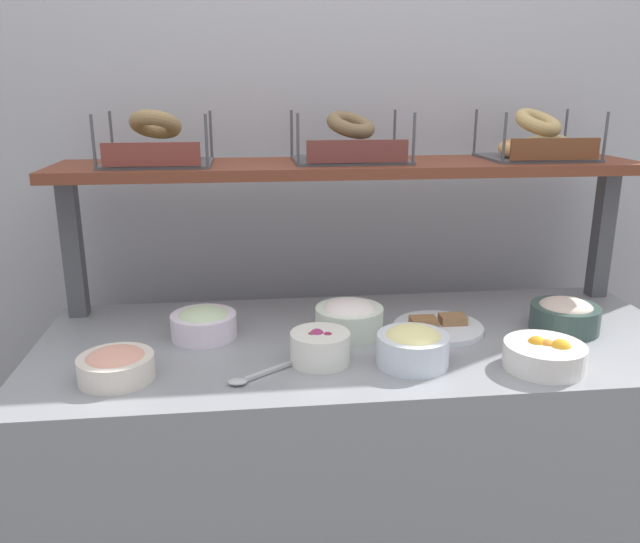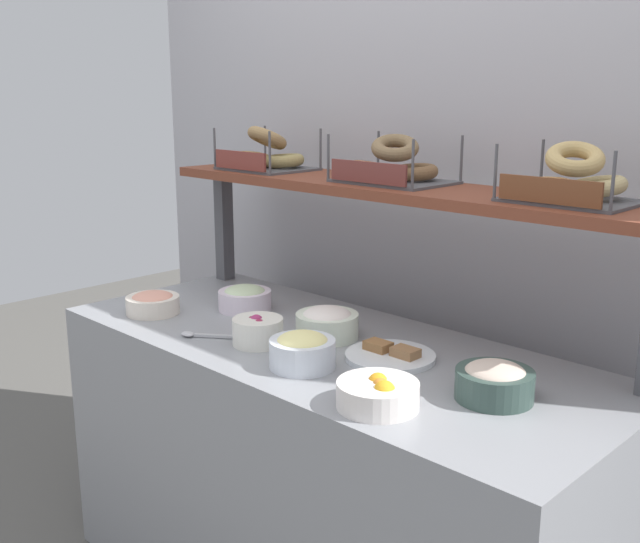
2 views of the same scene
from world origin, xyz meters
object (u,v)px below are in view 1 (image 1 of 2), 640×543
object	(u,v)px
bowl_beet_salad	(320,347)
serving_spoon_near_plate	(252,377)
bowl_egg_salad	(413,346)
serving_plate_white	(438,327)
bagel_basket_sesame	(536,143)
bowl_cream_cheese	(349,317)
bagel_basket_everything	(156,147)
bowl_lox_spread	(116,365)
bowl_tuna_salad	(565,315)
bowl_fruit_salad	(545,355)
bagel_basket_cinnamon_raisin	(349,145)
bowl_scallion_spread	(204,323)

from	to	relation	value
bowl_beet_salad	serving_spoon_near_plate	size ratio (longest dim) A/B	0.92
bowl_egg_salad	serving_plate_white	xyz separation A→B (m)	(0.13, 0.20, -0.04)
bowl_egg_salad	bagel_basket_sesame	xyz separation A→B (m)	(0.47, 0.46, 0.43)
bowl_cream_cheese	bagel_basket_everything	size ratio (longest dim) A/B	0.62
bowl_beet_salad	bowl_lox_spread	xyz separation A→B (m)	(-0.47, -0.04, -0.01)
bowl_cream_cheese	bowl_tuna_salad	xyz separation A→B (m)	(0.58, -0.05, -0.00)
bowl_lox_spread	bagel_basket_sesame	bearing A→B (deg)	21.58
bowl_fruit_salad	bagel_basket_everything	world-z (taller)	bagel_basket_everything
serving_plate_white	serving_spoon_near_plate	distance (m)	0.56
bowl_lox_spread	serving_plate_white	size ratio (longest dim) A/B	0.70
bowl_lox_spread	bagel_basket_sesame	xyz separation A→B (m)	(1.16, 0.46, 0.44)
bowl_cream_cheese	serving_plate_white	bearing A→B (deg)	-2.34
bowl_egg_salad	bowl_fruit_salad	size ratio (longest dim) A/B	0.91
serving_spoon_near_plate	bagel_basket_cinnamon_raisin	world-z (taller)	bagel_basket_cinnamon_raisin
bowl_beet_salad	bagel_basket_sesame	size ratio (longest dim) A/B	0.47
bowl_scallion_spread	serving_plate_white	size ratio (longest dim) A/B	0.71
bowl_egg_salad	bagel_basket_everything	world-z (taller)	bagel_basket_everything
bowl_lox_spread	serving_spoon_near_plate	world-z (taller)	bowl_lox_spread
bowl_fruit_salad	bowl_cream_cheese	bearing A→B (deg)	147.18
bowl_fruit_salad	bagel_basket_sesame	bearing A→B (deg)	71.48
bowl_cream_cheese	serving_spoon_near_plate	bearing A→B (deg)	-135.92
bowl_egg_salad	bowl_lox_spread	distance (m)	0.68
bowl_fruit_salad	bowl_scallion_spread	bearing A→B (deg)	160.46
bowl_cream_cheese	bowl_beet_salad	xyz separation A→B (m)	(-0.10, -0.18, -0.00)
bagel_basket_everything	bowl_beet_salad	bearing A→B (deg)	-44.80
bowl_beet_salad	bagel_basket_everything	world-z (taller)	bagel_basket_everything
bagel_basket_cinnamon_raisin	bowl_tuna_salad	bearing A→B (deg)	-27.83
serving_spoon_near_plate	bagel_basket_cinnamon_raisin	distance (m)	0.74
bowl_egg_salad	serving_spoon_near_plate	bearing A→B (deg)	-174.09
bagel_basket_everything	bagel_basket_cinnamon_raisin	world-z (taller)	bagel_basket_everything
serving_plate_white	bagel_basket_cinnamon_raisin	bearing A→B (deg)	129.87
bowl_cream_cheese	serving_spoon_near_plate	size ratio (longest dim) A/B	1.17
bowl_cream_cheese	serving_plate_white	size ratio (longest dim) A/B	0.75
bowl_fruit_salad	bagel_basket_everything	bearing A→B (deg)	151.85
bowl_scallion_spread	bowl_egg_salad	size ratio (longest dim) A/B	1.00
bowl_scallion_spread	bowl_fruit_salad	size ratio (longest dim) A/B	0.91
bowl_egg_salad	bowl_fruit_salad	bearing A→B (deg)	-10.55
bowl_fruit_salad	serving_spoon_near_plate	xyz separation A→B (m)	(-0.68, 0.02, -0.03)
serving_plate_white	bowl_fruit_salad	bearing A→B (deg)	-55.93
bowl_beet_salad	bagel_basket_cinnamon_raisin	bearing A→B (deg)	72.53
bowl_egg_salad	serving_plate_white	size ratio (longest dim) A/B	0.71
bowl_cream_cheese	bagel_basket_cinnamon_raisin	world-z (taller)	bagel_basket_cinnamon_raisin
bowl_fruit_salad	bagel_basket_everything	xyz separation A→B (m)	(-0.92, 0.49, 0.45)
bagel_basket_cinnamon_raisin	serving_spoon_near_plate	bearing A→B (deg)	-120.75
serving_plate_white	bagel_basket_sesame	xyz separation A→B (m)	(0.35, 0.25, 0.47)
serving_plate_white	bagel_basket_everything	bearing A→B (deg)	162.67
bowl_tuna_salad	bagel_basket_cinnamon_raisin	size ratio (longest dim) A/B	0.56
bowl_scallion_spread	bowl_fruit_salad	bearing A→B (deg)	-19.54
bowl_lox_spread	bagel_basket_sesame	world-z (taller)	bagel_basket_sesame
bagel_basket_cinnamon_raisin	bagel_basket_everything	bearing A→B (deg)	-177.93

